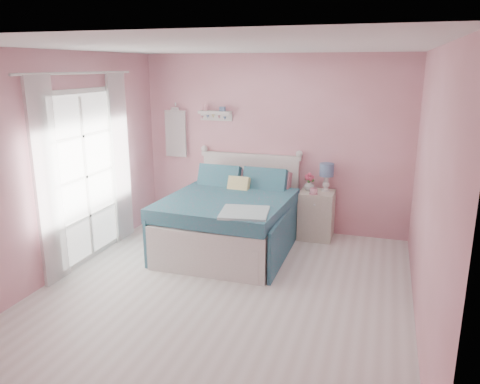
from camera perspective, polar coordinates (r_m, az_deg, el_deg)
The scene contains 13 objects.
floor at distance 5.31m, azimuth -1.98°, elevation -12.00°, with size 4.50×4.50×0.00m, color beige.
room_shell at distance 4.80m, azimuth -2.15°, elevation 5.06°, with size 4.50×4.50×4.50m.
bed at distance 6.36m, azimuth -1.13°, elevation -3.45°, with size 1.65×2.02×1.15m.
nightstand at distance 6.83m, azimuth 9.29°, elevation -2.75°, with size 0.48×0.47×0.69m.
table_lamp at distance 6.73m, azimuth 10.51°, elevation 2.43°, with size 0.20×0.20×0.40m.
vase at distance 6.77m, azimuth 8.42°, elevation 0.85°, with size 0.15×0.15×0.15m, color silver.
teacup at distance 6.57m, azimuth 8.95°, elevation 0.09°, with size 0.11×0.11×0.09m, color pink.
roses at distance 6.74m, azimuth 8.44°, elevation 1.79°, with size 0.14×0.11×0.12m.
wall_shelf at distance 7.13m, azimuth -3.03°, elevation 9.57°, with size 0.50×0.15×0.25m.
hanging_dress at distance 7.41m, azimuth -7.85°, elevation 7.06°, with size 0.34×0.03×0.72m, color white.
french_door at distance 6.17m, azimuth -18.32°, elevation 1.73°, with size 0.04×1.32×2.16m.
curtain_near at distance 5.55m, azimuth -22.41°, elevation 1.02°, with size 0.04×0.40×2.32m, color white.
curtain_far at distance 6.72m, azimuth -14.40°, elevation 4.00°, with size 0.04×0.40×2.32m, color white.
Camera 1 is at (1.59, -4.46, 2.42)m, focal length 35.00 mm.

